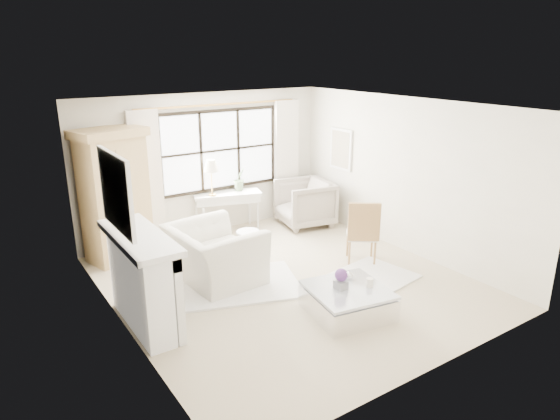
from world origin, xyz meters
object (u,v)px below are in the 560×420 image
at_px(armoire, 115,195).
at_px(coffee_table, 347,301).
at_px(club_armchair, 215,255).
at_px(console_table, 228,212).

bearing_deg(armoire, coffee_table, -77.65).
relative_size(club_armchair, coffee_table, 1.18).
xyz_separation_m(console_table, coffee_table, (-0.18, -3.77, -0.22)).
bearing_deg(coffee_table, club_armchair, 128.21).
distance_m(armoire, club_armchair, 2.10).
xyz_separation_m(armoire, coffee_table, (1.98, -3.65, -0.96)).
bearing_deg(club_armchair, coffee_table, -155.47).
bearing_deg(club_armchair, console_table, -37.21).
height_order(armoire, console_table, armoire).
relative_size(armoire, club_armchair, 1.64).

